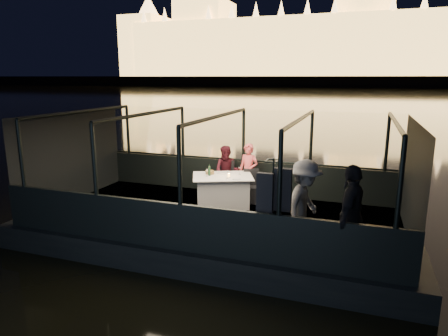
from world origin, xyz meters
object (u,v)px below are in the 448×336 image
(dining_table_central, at_px, (223,191))
(chair_port_right, at_px, (249,185))
(coat_stand, at_px, (272,209))
(passenger_stripe, at_px, (304,206))
(passenger_dark, at_px, (351,217))
(person_man_maroon, at_px, (227,169))
(wine_bottle, at_px, (209,170))
(chair_port_left, at_px, (225,180))
(person_woman_coral, at_px, (248,171))

(dining_table_central, relative_size, chair_port_right, 1.73)
(coat_stand, relative_size, passenger_stripe, 1.06)
(passenger_dark, bearing_deg, person_man_maroon, -119.64)
(chair_port_right, bearing_deg, wine_bottle, -162.19)
(dining_table_central, height_order, passenger_stripe, passenger_stripe)
(wine_bottle, bearing_deg, person_man_maroon, 79.55)
(chair_port_left, xyz_separation_m, passenger_stripe, (2.46, -2.70, 0.40))
(dining_table_central, distance_m, coat_stand, 3.12)
(person_woman_coral, bearing_deg, chair_port_right, -58.09)
(coat_stand, bearing_deg, passenger_dark, 8.30)
(wine_bottle, bearing_deg, chair_port_right, 32.85)
(coat_stand, relative_size, person_woman_coral, 1.23)
(person_man_maroon, height_order, wine_bottle, person_man_maroon)
(chair_port_right, xyz_separation_m, passenger_stripe, (1.71, -2.45, 0.40))
(dining_table_central, xyz_separation_m, chair_port_left, (-0.20, 0.73, 0.06))
(coat_stand, bearing_deg, passenger_stripe, 48.20)
(chair_port_left, relative_size, person_woman_coral, 0.65)
(person_woman_coral, relative_size, person_man_maroon, 1.07)
(passenger_stripe, relative_size, wine_bottle, 6.18)
(person_man_maroon, relative_size, passenger_dark, 0.78)
(person_woman_coral, distance_m, passenger_stripe, 3.30)
(coat_stand, height_order, passenger_stripe, coat_stand)
(person_woman_coral, bearing_deg, passenger_stripe, -44.92)
(chair_port_right, height_order, passenger_stripe, passenger_stripe)
(chair_port_left, bearing_deg, chair_port_right, -2.96)
(person_man_maroon, relative_size, wine_bottle, 4.98)
(person_man_maroon, bearing_deg, dining_table_central, -77.14)
(dining_table_central, relative_size, person_man_maroon, 1.05)
(passenger_stripe, distance_m, wine_bottle, 3.20)
(person_woman_coral, xyz_separation_m, person_man_maroon, (-0.60, -0.00, 0.00))
(person_woman_coral, xyz_separation_m, passenger_dark, (2.65, -3.09, 0.10))
(passenger_dark, bearing_deg, passenger_stripe, -98.57)
(chair_port_right, xyz_separation_m, coat_stand, (1.24, -2.98, 0.45))
(passenger_dark, distance_m, wine_bottle, 4.07)
(person_man_maroon, height_order, passenger_stripe, passenger_stripe)
(person_woman_coral, distance_m, passenger_dark, 4.07)
(passenger_dark, bearing_deg, chair_port_left, -118.89)
(coat_stand, distance_m, passenger_dark, 1.31)
(chair_port_left, relative_size, passenger_dark, 0.55)
(dining_table_central, bearing_deg, person_man_maroon, 101.56)
(chair_port_right, distance_m, passenger_dark, 3.79)
(dining_table_central, xyz_separation_m, person_man_maroon, (-0.16, 0.78, 0.36))
(chair_port_left, relative_size, person_man_maroon, 0.70)
(person_man_maroon, xyz_separation_m, wine_bottle, (-0.16, -0.86, 0.17))
(coat_stand, distance_m, passenger_stripe, 0.71)
(coat_stand, xyz_separation_m, person_man_maroon, (-1.95, 3.27, -0.15))
(chair_port_right, xyz_separation_m, passenger_dark, (2.54, -2.79, 0.40))
(coat_stand, distance_m, wine_bottle, 3.21)
(chair_port_left, height_order, passenger_dark, passenger_dark)
(person_woman_coral, bearing_deg, person_man_maroon, -168.44)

